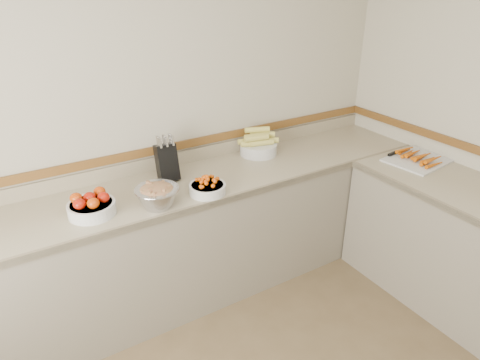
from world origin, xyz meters
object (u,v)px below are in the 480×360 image
tomato_bowl (91,206)px  corn_bowl (258,145)px  knife_block (167,161)px  rhubarb_bowl (157,195)px  cutting_board (418,158)px  cherry_tomato_bowl (207,187)px

tomato_bowl → corn_bowl: (1.35, 0.27, 0.02)m
corn_bowl → tomato_bowl: bearing=-168.9°
knife_block → rhubarb_bowl: knife_block is taller
tomato_bowl → cutting_board: bearing=-11.8°
knife_block → tomato_bowl: (-0.57, -0.21, -0.08)m
knife_block → cherry_tomato_bowl: 0.37m
rhubarb_bowl → corn_bowl: bearing=21.2°
knife_block → tomato_bowl: bearing=-159.5°
rhubarb_bowl → cutting_board: (1.95, -0.36, -0.06)m
corn_bowl → rhubarb_bowl: bearing=-158.8°
tomato_bowl → cherry_tomato_bowl: 0.71m
tomato_bowl → rhubarb_bowl: size_ratio=1.03×
knife_block → rhubarb_bowl: 0.39m
corn_bowl → cutting_board: 1.22m
knife_block → cutting_board: size_ratio=0.65×
knife_block → cherry_tomato_bowl: size_ratio=1.36×
knife_block → rhubarb_bowl: bearing=-121.8°
cherry_tomato_bowl → corn_bowl: bearing=30.6°
corn_bowl → cutting_board: bearing=-37.9°
cherry_tomato_bowl → cutting_board: size_ratio=0.48×
knife_block → cherry_tomato_bowl: knife_block is taller
rhubarb_bowl → cutting_board: bearing=-10.6°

